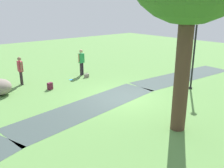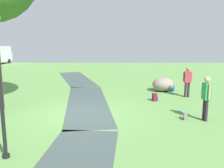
# 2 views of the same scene
# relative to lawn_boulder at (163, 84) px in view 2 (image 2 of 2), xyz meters

# --- Properties ---
(ground_plane) EXTENTS (48.00, 48.00, 0.00)m
(ground_plane) POSITION_rel_lawn_boulder_xyz_m (-4.68, 4.60, -0.43)
(ground_plane) COLOR #5D8D47
(footpath_segment_mid) EXTENTS (8.19, 3.03, 0.01)m
(footpath_segment_mid) POSITION_rel_lawn_boulder_xyz_m (-2.74, 4.47, -0.43)
(footpath_segment_mid) COLOR #3A4847
(footpath_segment_mid) RESTS_ON ground
(footpath_segment_far) EXTENTS (8.23, 4.36, 0.01)m
(footpath_segment_far) POSITION_rel_lawn_boulder_xyz_m (5.03, 6.22, -0.43)
(footpath_segment_far) COLOR #3A4847
(footpath_segment_far) RESTS_ON ground
(lawn_boulder) EXTENTS (1.47, 1.50, 0.86)m
(lawn_boulder) POSITION_rel_lawn_boulder_xyz_m (0.00, 0.00, 0.00)
(lawn_boulder) COLOR gray
(lawn_boulder) RESTS_ON ground
(woman_with_handbag) EXTENTS (0.52, 0.28, 1.78)m
(woman_with_handbag) POSITION_rel_lawn_boulder_xyz_m (-5.61, -0.52, 0.61)
(woman_with_handbag) COLOR #291F2C
(woman_with_handbag) RESTS_ON ground
(man_near_boulder) EXTENTS (0.26, 0.52, 1.70)m
(man_near_boulder) POSITION_rel_lawn_boulder_xyz_m (-1.59, -1.02, 0.55)
(man_near_boulder) COLOR #2D2125
(man_near_boulder) RESTS_ON ground
(handbag_on_grass) EXTENTS (0.33, 0.31, 0.31)m
(handbag_on_grass) POSITION_rel_lawn_boulder_xyz_m (-5.49, 0.22, -0.29)
(handbag_on_grass) COLOR gray
(handbag_on_grass) RESTS_ON ground
(backpack_by_boulder) EXTENTS (0.34, 0.35, 0.40)m
(backpack_by_boulder) POSITION_rel_lawn_boulder_xyz_m (-0.09, -0.54, -0.24)
(backpack_by_boulder) COLOR navy
(backpack_by_boulder) RESTS_ON ground
(spare_backpack_on_lawn) EXTENTS (0.31, 0.30, 0.40)m
(spare_backpack_on_lawn) POSITION_rel_lawn_boulder_xyz_m (-2.47, 0.93, -0.24)
(spare_backpack_on_lawn) COLOR #5C1930
(spare_backpack_on_lawn) RESTS_ON ground
(frisbee_on_grass) EXTENTS (0.25, 0.25, 0.02)m
(frisbee_on_grass) POSITION_rel_lawn_boulder_xyz_m (-4.39, 0.05, -0.42)
(frisbee_on_grass) COLOR #309DDC
(frisbee_on_grass) RESTS_ON ground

